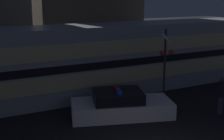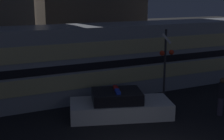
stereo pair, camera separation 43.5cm
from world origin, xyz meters
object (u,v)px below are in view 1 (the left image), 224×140
(police_car, at_px, (121,106))
(pedestrian, at_px, (221,95))
(train, at_px, (104,59))
(crossing_signal_near, at_px, (165,60))

(police_car, distance_m, pedestrian, 4.74)
(train, bearing_deg, police_car, -104.50)
(pedestrian, bearing_deg, train, 120.71)
(train, xyz_separation_m, crossing_signal_near, (1.92, -3.15, 0.34))
(police_car, height_order, pedestrian, pedestrian)
(train, bearing_deg, pedestrian, -59.29)
(train, relative_size, police_car, 4.11)
(crossing_signal_near, bearing_deg, train, 121.37)
(train, relative_size, pedestrian, 11.33)
(pedestrian, relative_size, crossing_signal_near, 0.47)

